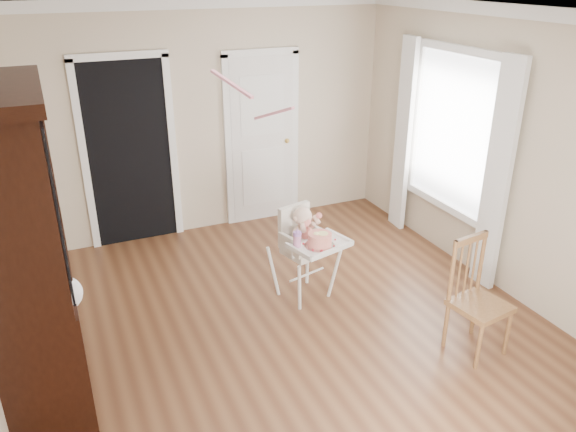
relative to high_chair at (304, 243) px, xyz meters
name	(u,v)px	position (x,y,z in m)	size (l,w,h in m)	color
floor	(292,333)	(-0.36, -0.53, -0.58)	(5.00, 5.00, 0.00)	#522F1C
ceiling	(294,13)	(-0.36, -0.53, 2.12)	(5.00, 5.00, 0.00)	white
wall_back	(205,121)	(-0.36, 1.97, 0.77)	(4.50, 4.50, 0.00)	#C0B296
wall_right	(510,157)	(1.89, -0.53, 0.77)	(5.00, 5.00, 0.00)	#C0B296
crown_molding	(294,22)	(-0.36, -0.53, 2.06)	(4.50, 5.00, 0.12)	white
doorway	(129,150)	(-1.26, 1.95, 0.53)	(1.06, 0.05, 2.22)	black
closet_door	(262,141)	(0.34, 1.94, 0.44)	(0.96, 0.09, 2.13)	white
window_right	(449,142)	(1.81, 0.27, 0.70)	(0.13, 1.84, 2.30)	white
high_chair	(304,243)	(0.00, 0.00, 0.00)	(0.68, 0.78, 0.95)	white
baby	(303,229)	(0.00, 0.02, 0.14)	(0.31, 0.23, 0.43)	beige
cake	(320,240)	(0.04, -0.25, 0.14)	(0.28, 0.28, 0.13)	silver
sippy_cup	(297,239)	(-0.15, -0.17, 0.15)	(0.08, 0.08, 0.19)	#CD7DAB
china_cabinet	(26,256)	(-2.35, -0.45, 0.59)	(0.62, 1.39, 2.34)	black
dining_chair	(477,301)	(0.95, -1.33, -0.11)	(0.47, 0.47, 1.01)	brown
streamer	(231,84)	(-0.78, -0.34, 1.63)	(0.03, 0.50, 0.02)	pink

